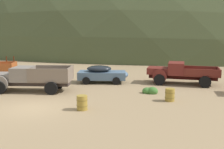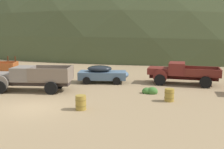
# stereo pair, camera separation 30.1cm
# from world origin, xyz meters

# --- Properties ---
(ground_plane) EXTENTS (300.00, 300.00, 0.00)m
(ground_plane) POSITION_xyz_m (0.00, 0.00, 0.00)
(ground_plane) COLOR #937A56
(hill_far_left) EXTENTS (102.40, 57.53, 37.63)m
(hill_far_left) POSITION_xyz_m (-24.88, 61.42, 0.00)
(hill_far_left) COLOR #424C2D
(hill_far_left) RESTS_ON ground
(hill_distant) EXTENTS (117.36, 72.38, 54.15)m
(hill_distant) POSITION_xyz_m (11.31, 56.29, 0.00)
(hill_distant) COLOR #424C2D
(hill_distant) RESTS_ON ground
(truck_primer_gray) EXTENTS (6.43, 2.63, 1.91)m
(truck_primer_gray) POSITION_xyz_m (-2.45, 4.21, 1.03)
(truck_primer_gray) COLOR #3D322D
(truck_primer_gray) RESTS_ON ground
(car_chalk_blue) EXTENTS (4.59, 2.32, 1.57)m
(car_chalk_blue) POSITION_xyz_m (2.98, 8.21, 0.82)
(car_chalk_blue) COLOR slate
(car_chalk_blue) RESTS_ON ground
(truck_oxblood) EXTENTS (6.29, 3.07, 1.89)m
(truck_oxblood) POSITION_xyz_m (9.52, 8.55, 1.01)
(truck_oxblood) COLOR black
(truck_oxblood) RESTS_ON ground
(oil_drum_by_truck) EXTENTS (0.66, 0.66, 0.85)m
(oil_drum_by_truck) POSITION_xyz_m (8.31, 2.65, 0.43)
(oil_drum_by_truck) COLOR olive
(oil_drum_by_truck) RESTS_ON ground
(oil_drum_foreground) EXTENTS (0.67, 0.67, 0.87)m
(oil_drum_foreground) POSITION_xyz_m (2.96, 0.06, 0.44)
(oil_drum_foreground) COLOR olive
(oil_drum_foreground) RESTS_ON ground
(bush_back_edge) EXTENTS (1.17, 0.78, 0.65)m
(bush_back_edge) POSITION_xyz_m (7.07, 4.66, 0.17)
(bush_back_edge) COLOR #3D702D
(bush_back_edge) RESTS_ON ground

